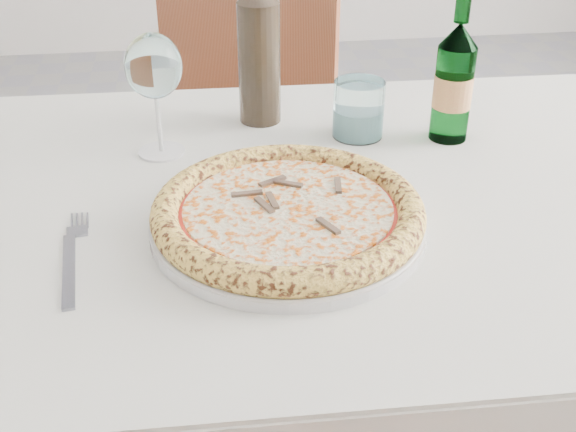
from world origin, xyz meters
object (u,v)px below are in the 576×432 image
dining_table (278,248)px  wine_bottle (259,51)px  tumbler (358,113)px  wine_glass (154,69)px  pizza (288,212)px  beer_bottle (454,82)px  chair_far (234,125)px  plate (288,224)px

dining_table → wine_bottle: wine_bottle is taller
tumbler → wine_bottle: size_ratio=0.32×
wine_glass → pizza: bearing=-57.2°
beer_bottle → chair_far: bearing=116.2°
chair_far → dining_table: bearing=-89.1°
pizza → plate: bearing=16.2°
chair_far → wine_bottle: size_ratio=3.33×
wine_glass → dining_table: bearing=-42.8°
wine_glass → wine_bottle: wine_bottle is taller
chair_far → wine_bottle: wine_bottle is taller
dining_table → wine_bottle: size_ratio=5.09×
pizza → tumbler: bearing=61.0°
dining_table → wine_glass: wine_glass is taller
pizza → wine_glass: size_ratio=1.84×
wine_glass → beer_bottle: 0.45m
plate → tumbler: bearing=61.0°
plate → tumbler: (0.15, 0.27, 0.03)m
beer_bottle → wine_glass: bearing=179.1°
dining_table → beer_bottle: bearing=26.0°
beer_bottle → plate: bearing=-140.2°
tumbler → beer_bottle: (0.14, -0.03, 0.05)m
chair_far → plate: bearing=-89.2°
chair_far → pizza: size_ratio=2.74×
plate → wine_glass: 0.32m
chair_far → tumbler: (0.16, -0.58, 0.26)m
wine_bottle → beer_bottle: bearing=-21.6°
dining_table → wine_glass: bearing=137.2°
wine_glass → wine_bottle: size_ratio=0.66×
dining_table → beer_bottle: size_ratio=6.16×
plate → wine_bottle: wine_bottle is taller
dining_table → wine_glass: 0.31m
chair_far → wine_glass: (-0.15, -0.61, 0.36)m
chair_far → pizza: (0.01, -0.85, 0.25)m
wine_bottle → tumbler: bearing=-30.0°
wine_bottle → dining_table: bearing=-90.7°
beer_bottle → wine_bottle: 0.31m
chair_far → beer_bottle: (0.30, -0.61, 0.32)m
tumbler → pizza: bearing=-119.0°
beer_bottle → wine_bottle: wine_bottle is taller
chair_far → plate: 0.89m
dining_table → pizza: size_ratio=4.18×
chair_far → wine_glass: bearing=-103.7°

